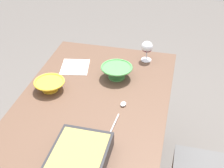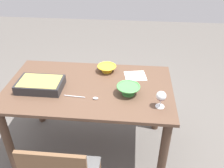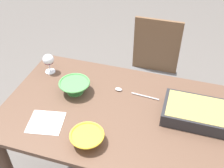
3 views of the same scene
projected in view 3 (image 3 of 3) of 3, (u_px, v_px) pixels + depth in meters
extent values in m
cube|color=brown|center=(124.00, 113.00, 1.59)|extent=(1.43, 0.83, 0.03)
cylinder|color=#493427|center=(58.00, 100.00, 2.23)|extent=(0.07, 0.07, 0.72)
cylinder|color=#493427|center=(224.00, 136.00, 1.93)|extent=(0.07, 0.07, 0.72)
cube|color=#595959|center=(149.00, 83.00, 2.28)|extent=(0.41, 0.42, 0.02)
cube|color=brown|center=(157.00, 46.00, 2.27)|extent=(0.39, 0.02, 0.48)
cylinder|color=brown|center=(121.00, 113.00, 2.32)|extent=(0.04, 0.04, 0.42)
cylinder|color=brown|center=(165.00, 122.00, 2.24)|extent=(0.04, 0.04, 0.42)
cylinder|color=brown|center=(132.00, 85.00, 2.61)|extent=(0.04, 0.04, 0.42)
cylinder|color=brown|center=(171.00, 93.00, 2.53)|extent=(0.04, 0.04, 0.42)
cylinder|color=white|center=(50.00, 71.00, 1.87)|extent=(0.07, 0.07, 0.01)
cylinder|color=white|center=(50.00, 68.00, 1.85)|extent=(0.01, 0.01, 0.06)
ellipsoid|color=white|center=(48.00, 59.00, 1.81)|extent=(0.08, 0.08, 0.07)
ellipsoid|color=#4C0A19|center=(49.00, 61.00, 1.82)|extent=(0.07, 0.07, 0.04)
cube|color=#262628|center=(197.00, 113.00, 1.51)|extent=(0.38, 0.24, 0.08)
cube|color=#9E8C47|center=(198.00, 109.00, 1.50)|extent=(0.34, 0.22, 0.02)
cylinder|color=#4C994C|center=(75.00, 91.00, 1.71)|extent=(0.10, 0.10, 0.01)
cone|color=#4C994C|center=(75.00, 87.00, 1.69)|extent=(0.19, 0.19, 0.07)
torus|color=#4C994C|center=(74.00, 83.00, 1.67)|extent=(0.19, 0.19, 0.01)
cylinder|color=yellow|center=(88.00, 141.00, 1.40)|extent=(0.09, 0.09, 0.01)
cone|color=yellow|center=(87.00, 138.00, 1.38)|extent=(0.17, 0.17, 0.05)
torus|color=yellow|center=(87.00, 135.00, 1.37)|extent=(0.18, 0.18, 0.01)
cylinder|color=silver|center=(145.00, 96.00, 1.67)|extent=(0.17, 0.02, 0.01)
ellipsoid|color=silver|center=(119.00, 89.00, 1.72)|extent=(0.05, 0.03, 0.01)
cube|color=white|center=(46.00, 122.00, 1.51)|extent=(0.22, 0.21, 0.00)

